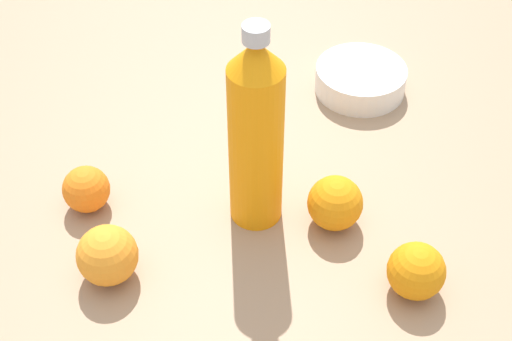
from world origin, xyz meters
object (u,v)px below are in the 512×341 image
(orange_1, at_px, (107,255))
(water_bottle, at_px, (256,134))
(orange_3, at_px, (416,271))
(ceramic_bowl, at_px, (360,79))
(orange_2, at_px, (334,205))
(orange_0, at_px, (86,189))

(orange_1, bearing_deg, water_bottle, -28.23)
(orange_3, bearing_deg, ceramic_bowl, 34.72)
(orange_1, xyz_separation_m, ceramic_bowl, (0.51, -0.11, -0.02))
(orange_3, bearing_deg, orange_1, 117.80)
(orange_2, height_order, ceramic_bowl, orange_2)
(water_bottle, bearing_deg, orange_3, -35.06)
(water_bottle, distance_m, orange_1, 0.24)
(water_bottle, relative_size, orange_3, 4.17)
(orange_0, xyz_separation_m, orange_2, (0.15, -0.31, 0.00))
(water_bottle, height_order, orange_3, water_bottle)
(water_bottle, relative_size, orange_2, 4.03)
(water_bottle, distance_m, orange_2, 0.15)
(orange_2, bearing_deg, orange_0, 115.42)
(orange_2, distance_m, orange_3, 0.14)
(water_bottle, xyz_separation_m, orange_1, (-0.19, 0.10, -0.10))
(water_bottle, distance_m, orange_0, 0.26)
(water_bottle, height_order, orange_0, water_bottle)
(orange_2, relative_size, ceramic_bowl, 0.51)
(orange_3, xyz_separation_m, ceramic_bowl, (0.34, 0.23, -0.01))
(orange_0, xyz_separation_m, ceramic_bowl, (0.43, -0.21, -0.01))
(water_bottle, xyz_separation_m, orange_3, (-0.01, -0.24, -0.11))
(water_bottle, height_order, ceramic_bowl, water_bottle)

